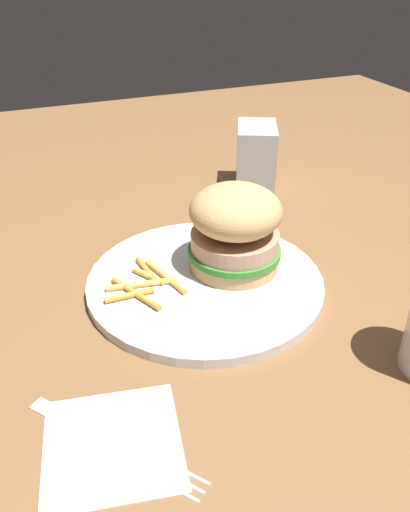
# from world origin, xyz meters

# --- Properties ---
(ground_plane) EXTENTS (1.60, 1.60, 0.00)m
(ground_plane) POSITION_xyz_m (0.00, 0.00, 0.00)
(ground_plane) COLOR brown
(plate) EXTENTS (0.27, 0.27, 0.01)m
(plate) POSITION_xyz_m (0.02, 0.03, 0.01)
(plate) COLOR silver
(plate) RESTS_ON ground_plane
(sandwich) EXTENTS (0.11, 0.11, 0.10)m
(sandwich) POSITION_xyz_m (-0.02, 0.02, 0.06)
(sandwich) COLOR tan
(sandwich) RESTS_ON plate
(fries_pile) EXTENTS (0.09, 0.11, 0.01)m
(fries_pile) POSITION_xyz_m (0.09, 0.02, 0.02)
(fries_pile) COLOR gold
(fries_pile) RESTS_ON plate
(napkin) EXTENTS (0.13, 0.13, 0.00)m
(napkin) POSITION_xyz_m (0.18, 0.21, 0.00)
(napkin) COLOR white
(napkin) RESTS_ON ground_plane
(fork) EXTENTS (0.12, 0.15, 0.00)m
(fork) POSITION_xyz_m (0.17, 0.21, 0.00)
(fork) COLOR silver
(fork) RESTS_ON napkin
(napkin_dispenser) EXTENTS (0.09, 0.11, 0.10)m
(napkin_dispenser) POSITION_xyz_m (-0.16, -0.20, 0.05)
(napkin_dispenser) COLOR #B7BABF
(napkin_dispenser) RESTS_ON ground_plane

